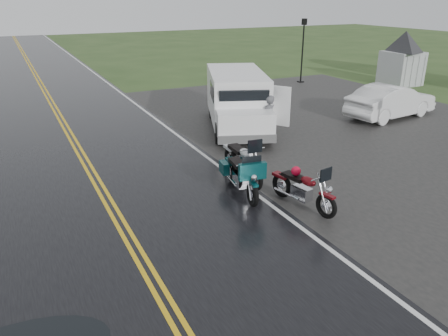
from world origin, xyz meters
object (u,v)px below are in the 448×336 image
object	(u,v)px
motorcycle_silver	(256,168)
sedan_white	(391,102)
motorcycle_red	(327,197)
person_at_van	(268,120)
van_white	(219,114)
lamp_post_far_right	(302,51)
visitor_center	(405,45)
motorcycle_teal	(253,184)

from	to	relation	value
motorcycle_silver	sedan_white	bearing A→B (deg)	27.63
motorcycle_red	person_at_van	world-z (taller)	person_at_van
van_white	lamp_post_far_right	distance (m)	13.36
motorcycle_silver	person_at_van	size ratio (longest dim) A/B	1.36
person_at_van	lamp_post_far_right	distance (m)	12.61
van_white	sedan_white	size ratio (longest dim) A/B	1.33
motorcycle_silver	lamp_post_far_right	size ratio (longest dim) A/B	0.62
van_white	visitor_center	bearing A→B (deg)	41.30
motorcycle_red	van_white	distance (m)	6.52
motorcycle_teal	van_white	world-z (taller)	van_white
sedan_white	lamp_post_far_right	xyz separation A→B (m)	(1.50, 8.85, 1.22)
motorcycle_silver	sedan_white	size ratio (longest dim) A/B	0.54
lamp_post_far_right	motorcycle_red	bearing A→B (deg)	-123.95
visitor_center	person_at_van	xyz separation A→B (m)	(-13.44, -6.15, -1.51)
motorcycle_silver	visitor_center	bearing A→B (deg)	35.04
motorcycle_red	sedan_white	bearing A→B (deg)	26.06
motorcycle_red	motorcycle_teal	xyz separation A→B (m)	(-1.29, 1.38, 0.04)
motorcycle_red	motorcycle_silver	bearing A→B (deg)	97.09
motorcycle_teal	sedan_white	world-z (taller)	sedan_white
motorcycle_teal	person_at_van	bearing A→B (deg)	62.86
sedan_white	motorcycle_teal	bearing A→B (deg)	109.93
visitor_center	van_white	xyz separation A→B (m)	(-15.16, -5.51, -1.22)
motorcycle_red	sedan_white	distance (m)	10.88
visitor_center	person_at_van	distance (m)	14.86
visitor_center	lamp_post_far_right	bearing A→B (deg)	147.49
motorcycle_silver	lamp_post_far_right	bearing A→B (deg)	53.68
person_at_van	lamp_post_far_right	xyz separation A→B (m)	(8.33, 9.42, 1.07)
motorcycle_silver	motorcycle_teal	bearing A→B (deg)	-121.44
motorcycle_red	van_white	world-z (taller)	van_white
motorcycle_silver	person_at_van	distance (m)	4.49
van_white	sedan_white	distance (m)	8.55
motorcycle_teal	person_at_van	size ratio (longest dim) A/B	1.29
motorcycle_red	person_at_van	distance (m)	6.17
sedan_white	person_at_van	bearing A→B (deg)	88.10
van_white	lamp_post_far_right	xyz separation A→B (m)	(10.04, 8.77, 0.78)
motorcycle_red	person_at_van	xyz separation A→B (m)	(1.95, 5.85, 0.25)
motorcycle_teal	person_at_van	xyz separation A→B (m)	(3.24, 4.47, 0.21)
motorcycle_red	van_white	bearing A→B (deg)	77.79
van_white	lamp_post_far_right	world-z (taller)	lamp_post_far_right
motorcycle_silver	motorcycle_red	bearing A→B (deg)	-69.05
motorcycle_silver	person_at_van	xyz separation A→B (m)	(2.64, 3.62, 0.18)
visitor_center	sedan_white	size ratio (longest dim) A/B	3.54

